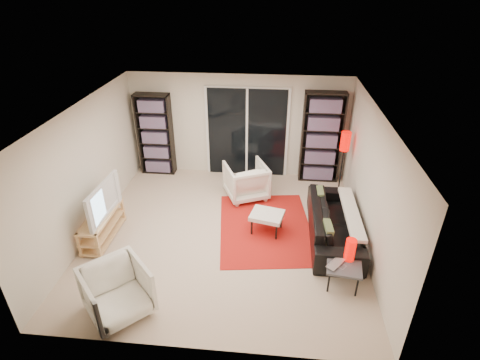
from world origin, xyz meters
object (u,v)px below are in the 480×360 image
(bookshelf_right, at_px, (322,138))
(armchair_front, at_px, (117,292))
(armchair_back, at_px, (246,181))
(ottoman, at_px, (267,216))
(tv_stand, at_px, (103,226))
(sofa, at_px, (334,222))
(side_table, at_px, (344,267))
(bookshelf_left, at_px, (155,135))
(floor_lamp, at_px, (344,147))

(bookshelf_right, height_order, armchair_front, bookshelf_right)
(armchair_back, relative_size, ottoman, 1.25)
(bookshelf_right, relative_size, tv_stand, 1.73)
(sofa, xyz_separation_m, ottoman, (-1.23, 0.05, 0.03))
(bookshelf_right, relative_size, side_table, 3.60)
(armchair_front, bearing_deg, bookshelf_left, 55.50)
(bookshelf_left, relative_size, tv_stand, 1.60)
(ottoman, xyz_separation_m, floor_lamp, (1.52, 1.48, 0.80))
(armchair_front, relative_size, floor_lamp, 0.57)
(armchair_front, bearing_deg, floor_lamp, 1.97)
(ottoman, bearing_deg, armchair_front, -133.61)
(sofa, distance_m, armchair_front, 3.88)
(side_table, bearing_deg, floor_lamp, 83.88)
(armchair_back, xyz_separation_m, armchair_front, (-1.54, -3.37, -0.00))
(ottoman, relative_size, floor_lamp, 0.46)
(armchair_back, xyz_separation_m, side_table, (1.72, -2.51, -0.03))
(armchair_back, bearing_deg, side_table, 100.89)
(bookshelf_left, relative_size, armchair_front, 2.29)
(tv_stand, bearing_deg, armchair_front, -60.03)
(bookshelf_left, bearing_deg, tv_stand, -95.67)
(tv_stand, xyz_separation_m, side_table, (4.22, -0.78, 0.10))
(sofa, distance_m, side_table, 1.22)
(armchair_front, bearing_deg, tv_stand, 76.47)
(armchair_back, bearing_deg, bookshelf_right, -173.32)
(floor_lamp, bearing_deg, armchair_back, -173.09)
(ottoman, xyz_separation_m, side_table, (1.23, -1.27, 0.01))
(bookshelf_left, relative_size, side_table, 3.34)
(bookshelf_right, bearing_deg, floor_lamp, -60.71)
(sofa, bearing_deg, side_table, -179.30)
(sofa, xyz_separation_m, armchair_back, (-1.73, 1.29, 0.07))
(side_table, bearing_deg, armchair_back, 124.51)
(armchair_front, xyz_separation_m, side_table, (3.27, 0.87, -0.03))
(bookshelf_left, distance_m, sofa, 4.59)
(armchair_back, height_order, side_table, armchair_back)
(bookshelf_right, bearing_deg, tv_stand, -146.97)
(floor_lamp, bearing_deg, sofa, -100.75)
(bookshelf_left, distance_m, side_table, 5.29)
(bookshelf_right, xyz_separation_m, sofa, (0.10, -2.24, -0.73))
(armchair_front, height_order, ottoman, armchair_front)
(sofa, relative_size, floor_lamp, 1.48)
(bookshelf_right, bearing_deg, armchair_back, -149.69)
(tv_stand, height_order, ottoman, tv_stand)
(bookshelf_right, distance_m, tv_stand, 4.97)
(bookshelf_left, bearing_deg, side_table, -41.19)
(armchair_front, bearing_deg, side_table, -28.65)
(armchair_front, relative_size, side_table, 1.46)
(bookshelf_left, relative_size, sofa, 0.89)
(bookshelf_right, height_order, sofa, bookshelf_right)
(bookshelf_right, distance_m, armchair_front, 5.40)
(armchair_back, bearing_deg, ottoman, 88.19)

